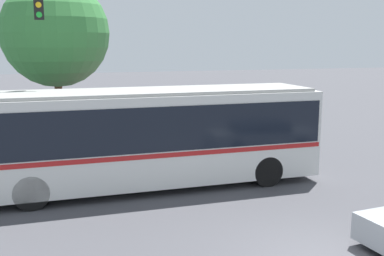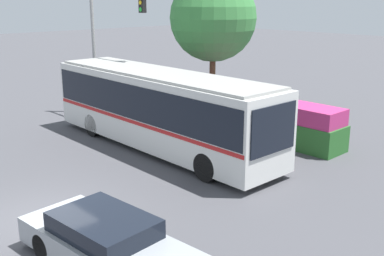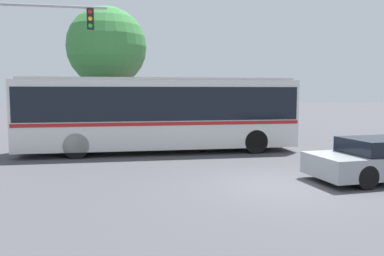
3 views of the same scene
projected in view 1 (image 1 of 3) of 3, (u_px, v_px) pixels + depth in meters
name	position (u px, v px, depth m)	size (l,w,h in m)	color
city_bus	(141.00, 133.00, 14.37)	(11.62, 2.74, 3.16)	silver
flowering_hedge	(152.00, 133.00, 19.08)	(8.51, 1.52, 1.76)	#286028
street_tree_left	(55.00, 33.00, 18.16)	(4.34, 4.34, 7.19)	brown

